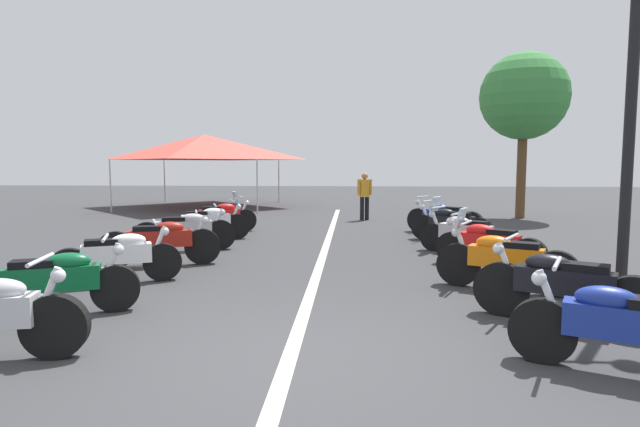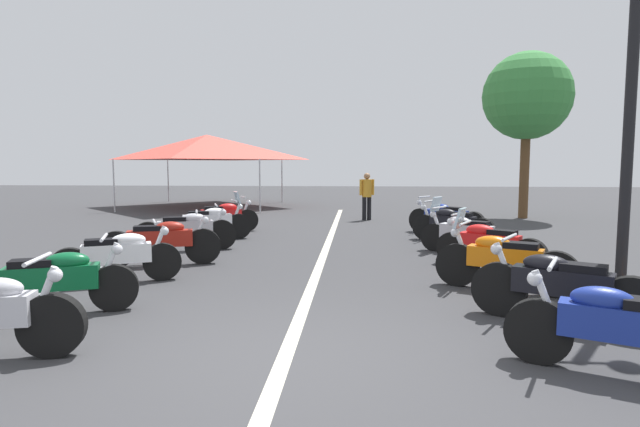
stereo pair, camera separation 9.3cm
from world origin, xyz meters
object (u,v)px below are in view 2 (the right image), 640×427
object	(u,v)px
motorcycle_left_row_3	(161,241)
motorcycle_right_row_6	(445,217)
motorcycle_right_row_0	(621,328)
roadside_tree_0	(527,97)
motorcycle_right_row_1	(560,286)
motorcycle_left_row_4	(186,230)
motorcycle_right_row_4	(465,233)
motorcycle_left_row_6	(222,216)
street_lamp_twin_globe	(633,49)
bystander_1	(367,193)
motorcycle_right_row_2	(503,260)
motorcycle_left_row_2	(118,256)
motorcycle_left_row_1	(54,280)
event_tent	(207,147)
motorcycle_right_row_3	(488,244)
motorcycle_left_row_5	(209,222)
motorcycle_right_row_5	(452,223)

from	to	relation	value
motorcycle_left_row_3	motorcycle_right_row_6	distance (m)	7.68
motorcycle_right_row_0	roadside_tree_0	size ratio (longest dim) A/B	0.33
motorcycle_right_row_1	motorcycle_left_row_4	bearing A→B (deg)	-8.03
motorcycle_right_row_4	motorcycle_left_row_6	bearing A→B (deg)	7.70
motorcycle_left_row_6	motorcycle_right_row_4	distance (m)	6.79
motorcycle_left_row_3	motorcycle_left_row_4	size ratio (longest dim) A/B	1.01
street_lamp_twin_globe	bystander_1	world-z (taller)	street_lamp_twin_globe
motorcycle_right_row_2	bystander_1	bearing A→B (deg)	-53.63
bystander_1	motorcycle_left_row_4	bearing A→B (deg)	-53.69
motorcycle_left_row_2	motorcycle_right_row_4	bearing A→B (deg)	2.03
motorcycle_right_row_1	motorcycle_left_row_1	bearing A→B (deg)	30.57
street_lamp_twin_globe	motorcycle_left_row_3	bearing A→B (deg)	72.40
motorcycle_right_row_1	street_lamp_twin_globe	bearing A→B (deg)	-111.65
motorcycle_left_row_2	motorcycle_left_row_3	size ratio (longest dim) A/B	0.86
motorcycle_right_row_2	event_tent	distance (m)	17.37
motorcycle_left_row_1	motorcycle_right_row_0	xyz separation A→B (m)	(-1.45, -6.10, 0.00)
motorcycle_right_row_0	event_tent	size ratio (longest dim) A/B	0.29
motorcycle_right_row_0	bystander_1	size ratio (longest dim) A/B	1.17
motorcycle_right_row_0	motorcycle_right_row_6	bearing A→B (deg)	-64.73
motorcycle_left_row_1	motorcycle_left_row_2	distance (m)	1.73
motorcycle_right_row_3	motorcycle_right_row_4	distance (m)	1.49
motorcycle_right_row_2	motorcycle_right_row_4	world-z (taller)	motorcycle_right_row_2
motorcycle_right_row_0	motorcycle_right_row_2	xyz separation A→B (m)	(3.12, 0.17, 0.02)
motorcycle_right_row_1	motorcycle_left_row_5	bearing A→B (deg)	-16.26
motorcycle_left_row_2	event_tent	world-z (taller)	event_tent
motorcycle_right_row_0	motorcycle_right_row_2	world-z (taller)	motorcycle_right_row_2
event_tent	motorcycle_right_row_4	bearing A→B (deg)	-142.51
motorcycle_left_row_4	motorcycle_left_row_6	bearing A→B (deg)	71.14
motorcycle_right_row_2	motorcycle_right_row_3	bearing A→B (deg)	-71.47
motorcycle_right_row_2	motorcycle_right_row_5	distance (m)	4.90
motorcycle_left_row_3	motorcycle_right_row_4	world-z (taller)	motorcycle_right_row_4
motorcycle_left_row_6	motorcycle_right_row_5	distance (m)	6.22
motorcycle_right_row_0	street_lamp_twin_globe	bearing A→B (deg)	-90.51
motorcycle_right_row_2	motorcycle_right_row_6	world-z (taller)	motorcycle_right_row_2
motorcycle_right_row_4	motorcycle_right_row_6	distance (m)	3.15
motorcycle_left_row_5	street_lamp_twin_globe	distance (m)	9.47
motorcycle_left_row_1	event_tent	xyz separation A→B (m)	(16.47, 2.91, 2.20)
motorcycle_left_row_1	motorcycle_right_row_2	xyz separation A→B (m)	(1.68, -5.94, 0.03)
motorcycle_right_row_0	motorcycle_right_row_5	world-z (taller)	motorcycle_right_row_5
motorcycle_right_row_6	bystander_1	world-z (taller)	bystander_1
motorcycle_left_row_3	motorcycle_right_row_1	bearing A→B (deg)	-45.57
street_lamp_twin_globe	roadside_tree_0	xyz separation A→B (m)	(11.52, -2.34, 0.87)
motorcycle_left_row_5	motorcycle_left_row_4	bearing A→B (deg)	-116.96
motorcycle_left_row_2	motorcycle_right_row_0	bearing A→B (deg)	-52.61
motorcycle_left_row_5	motorcycle_right_row_2	distance (m)	7.52
motorcycle_right_row_5	street_lamp_twin_globe	xyz separation A→B (m)	(-5.64, -1.19, 2.89)
motorcycle_left_row_2	motorcycle_left_row_4	distance (m)	3.11
motorcycle_left_row_1	motorcycle_right_row_5	size ratio (longest dim) A/B	1.06
motorcycle_left_row_4	motorcycle_left_row_6	distance (m)	3.12
motorcycle_right_row_1	motorcycle_right_row_0	bearing A→B (deg)	118.52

